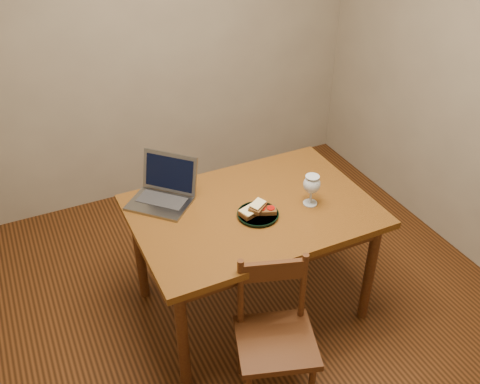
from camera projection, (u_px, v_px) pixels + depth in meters
name	position (u px, v px, depth m)	size (l,w,h in m)	color
floor	(249.00, 315.00, 3.27)	(3.20, 3.20, 0.02)	black
back_wall	(148.00, 28.00, 3.73)	(3.20, 0.02, 2.60)	gray
table	(253.00, 221.00, 2.96)	(1.30, 0.90, 0.74)	#4A280C
chair	(275.00, 332.00, 2.58)	(0.47, 0.46, 0.41)	#3D190C
plate	(258.00, 215.00, 2.85)	(0.22, 0.22, 0.02)	black
sandwich_cheese	(251.00, 211.00, 2.83)	(0.12, 0.07, 0.04)	#381E0C
sandwich_tomato	(266.00, 210.00, 2.84)	(0.11, 0.06, 0.03)	#381E0C
sandwich_top	(258.00, 206.00, 2.83)	(0.11, 0.06, 0.03)	#381E0C
milk_glass	(311.00, 190.00, 2.90)	(0.09, 0.09, 0.18)	white
laptop	(164.00, 189.00, 2.96)	(0.44, 0.44, 0.24)	slate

